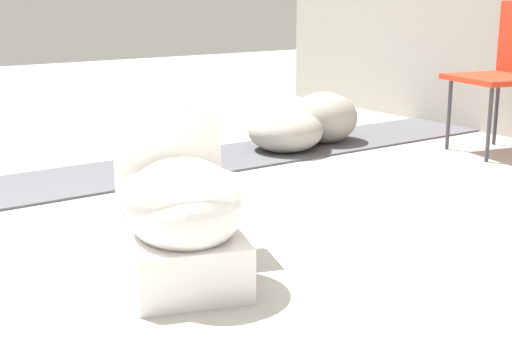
# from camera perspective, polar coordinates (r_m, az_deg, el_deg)

# --- Properties ---
(ground_plane) EXTENTS (14.00, 14.00, 0.00)m
(ground_plane) POSITION_cam_1_polar(r_m,az_deg,el_deg) (2.23, -10.22, -9.54)
(ground_plane) COLOR #A8A59E
(gravel_strip) EXTENTS (0.56, 8.00, 0.01)m
(gravel_strip) POSITION_cam_1_polar(r_m,az_deg,el_deg) (3.58, -11.82, -0.42)
(gravel_strip) COLOR #4C4C51
(gravel_strip) RESTS_ON ground
(toilet) EXTENTS (0.71, 0.55, 0.52)m
(toilet) POSITION_cam_1_polar(r_m,az_deg,el_deg) (2.27, -6.22, -3.01)
(toilet) COLOR white
(toilet) RESTS_ON ground
(folding_chair_left) EXTENTS (0.52, 0.52, 0.83)m
(folding_chair_left) POSITION_cam_1_polar(r_m,az_deg,el_deg) (4.23, 19.78, 8.25)
(folding_chair_left) COLOR red
(folding_chair_left) RESTS_ON ground
(boulder_near) EXTENTS (0.42, 0.44, 0.31)m
(boulder_near) POSITION_cam_1_polar(r_m,az_deg,el_deg) (4.28, 5.46, 4.22)
(boulder_near) COLOR gray
(boulder_near) RESTS_ON ground
(boulder_far) EXTENTS (0.60, 0.60, 0.24)m
(boulder_far) POSITION_cam_1_polar(r_m,az_deg,el_deg) (4.04, 2.37, 3.20)
(boulder_far) COLOR gray
(boulder_far) RESTS_ON ground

